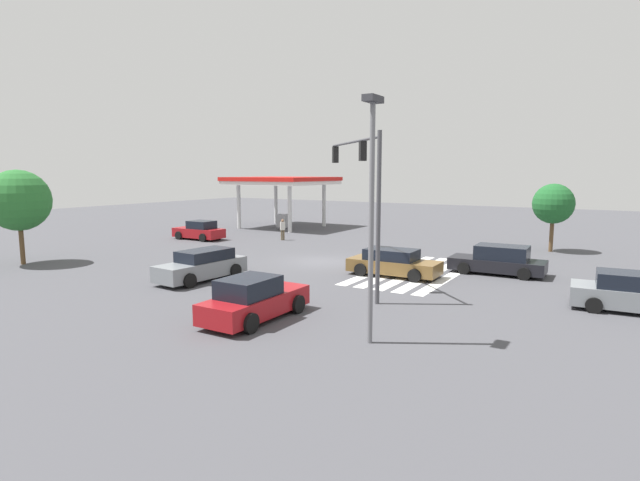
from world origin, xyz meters
name	(u,v)px	position (x,y,z in m)	size (l,w,h in m)	color
ground_plane	(320,262)	(0.00, 0.00, 0.00)	(112.31, 112.31, 0.00)	#47474C
crosswalk_markings	(416,272)	(0.00, -6.06, 0.00)	(9.93, 4.40, 0.01)	silver
traffic_signal_mast	(363,180)	(-5.60, -5.60, 4.98)	(5.01, 5.01, 6.93)	#47474C
car_0	(633,294)	(-2.95, -15.86, 0.69)	(2.33, 4.51, 1.50)	gray
car_1	(202,265)	(-7.46, 2.27, 0.73)	(4.86, 2.18, 1.50)	gray
car_2	(199,231)	(3.45, 13.38, 0.69)	(1.99, 4.24, 1.51)	maroon
car_3	(254,300)	(-11.38, -4.18, 0.73)	(4.56, 2.02, 1.60)	maroon
car_4	(499,261)	(1.76, -9.92, 0.71)	(2.23, 4.82, 1.52)	black
car_5	(393,263)	(-1.59, -5.40, 0.68)	(2.13, 4.70, 1.40)	brown
gas_station_canopy	(282,182)	(14.06, 12.90, 4.35)	(8.57, 8.57, 4.87)	silver
pedestrian	(283,229)	(6.60, 7.50, 0.92)	(0.42, 0.40, 1.65)	brown
street_light_pole_a	(372,197)	(-11.44, -8.84, 4.55)	(0.80, 0.36, 7.54)	slate
tree_corner_a	(553,204)	(11.37, -11.29, 3.22)	(2.67, 2.67, 4.57)	brown
tree_corner_b	(18,200)	(-9.78, 14.28, 3.71)	(3.50, 3.50, 5.47)	brown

